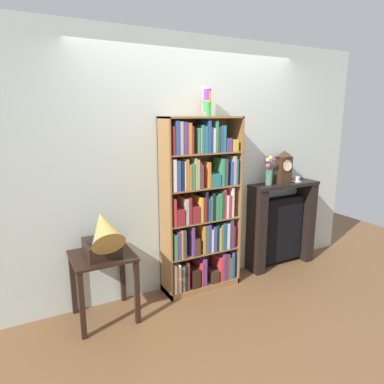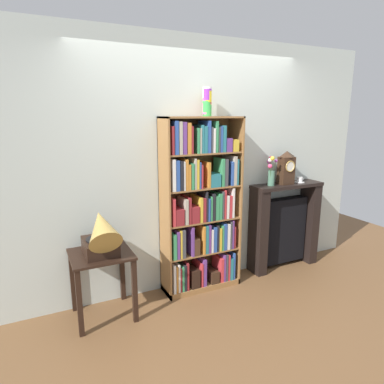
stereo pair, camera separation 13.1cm
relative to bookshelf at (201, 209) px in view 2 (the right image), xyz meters
name	(u,v)px [view 2 (the right image)]	position (x,y,z in m)	size (l,w,h in m)	color
ground_plane	(206,292)	(0.01, -0.13, -0.90)	(7.44, 6.40, 0.02)	brown
wall_back	(197,166)	(0.05, 0.20, 0.43)	(4.44, 0.08, 2.65)	beige
bookshelf	(201,209)	(0.00, 0.00, 0.00)	(0.84, 0.30, 1.85)	olive
cup_stack	(207,102)	(0.08, 0.04, 1.10)	(0.09, 0.09, 0.29)	green
side_table_left	(102,268)	(-1.07, -0.10, -0.41)	(0.55, 0.50, 0.63)	black
gramophone	(101,234)	(-1.07, -0.19, -0.04)	(0.29, 0.53, 0.50)	black
fireplace_mantel	(283,226)	(1.17, 0.04, -0.37)	(0.91, 0.27, 1.06)	black
mantel_clock	(286,168)	(1.14, 0.02, 0.37)	(0.17, 0.14, 0.39)	#382316
flower_vase	(271,171)	(0.92, 0.02, 0.33)	(0.13, 0.16, 0.35)	#4C7A60
teacup_with_saucer	(300,180)	(1.36, 0.02, 0.20)	(0.13, 0.12, 0.07)	white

